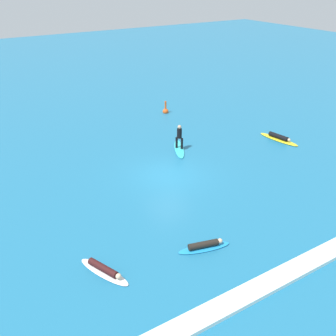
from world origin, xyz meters
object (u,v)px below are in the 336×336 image
(surfer_on_white_board, at_px, (104,270))
(surfer_on_teal_board, at_px, (179,144))
(surfer_on_yellow_board, at_px, (279,138))
(marker_buoy, at_px, (166,111))
(surfer_on_blue_board, at_px, (204,246))

(surfer_on_white_board, relative_size, surfer_on_teal_board, 0.88)
(surfer_on_yellow_board, xyz_separation_m, surfer_on_teal_board, (-7.13, 2.45, 0.30))
(surfer_on_white_board, relative_size, marker_buoy, 2.28)
(surfer_on_yellow_board, bearing_deg, marker_buoy, -165.99)
(surfer_on_blue_board, height_order, marker_buoy, marker_buoy)
(surfer_on_white_board, distance_m, surfer_on_teal_board, 12.84)
(surfer_on_blue_board, relative_size, surfer_on_teal_board, 0.82)
(surfer_on_yellow_board, bearing_deg, surfer_on_teal_board, -116.94)
(marker_buoy, bearing_deg, surfer_on_white_board, -128.79)
(surfer_on_blue_board, relative_size, marker_buoy, 2.15)
(surfer_on_teal_board, bearing_deg, surfer_on_white_board, -19.65)
(surfer_on_teal_board, xyz_separation_m, marker_buoy, (3.27, 7.10, -0.25))
(surfer_on_teal_board, relative_size, marker_buoy, 2.61)
(surfer_on_yellow_board, xyz_separation_m, marker_buoy, (-3.86, 9.55, 0.05))
(marker_buoy, bearing_deg, surfer_on_blue_board, -116.28)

